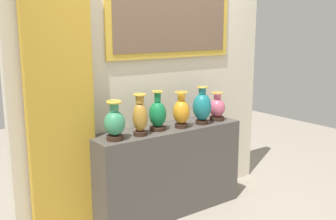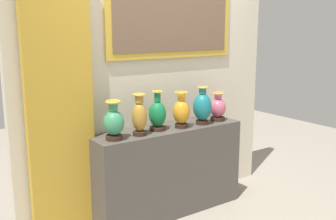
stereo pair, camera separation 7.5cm
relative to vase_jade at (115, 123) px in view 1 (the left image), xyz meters
name	(u,v)px [view 1 (the left image)]	position (x,y,z in m)	size (l,w,h in m)	color
ground_plane	(168,211)	(0.61, 0.06, -1.01)	(8.82, 8.82, 0.00)	gray
display_shelf	(168,170)	(0.61, 0.06, -0.58)	(1.55, 0.39, 0.86)	#4C4742
back_wall	(154,64)	(0.62, 0.32, 0.44)	(2.82, 0.14, 2.86)	beige
curtain_gold	(60,101)	(-0.39, 0.20, 0.20)	(0.57, 0.08, 2.42)	gold
vase_jade	(115,123)	(0.00, 0.00, 0.00)	(0.18, 0.18, 0.34)	#382319
vase_ochre	(140,117)	(0.25, 0.00, 0.02)	(0.14, 0.14, 0.38)	#382319
vase_emerald	(158,114)	(0.48, 0.06, 0.00)	(0.16, 0.16, 0.37)	#382319
vase_amber	(181,112)	(0.72, 0.00, 0.01)	(0.16, 0.16, 0.35)	#382319
vase_teal	(202,107)	(0.98, 0.00, 0.02)	(0.19, 0.19, 0.38)	#382319
vase_rose	(217,108)	(1.21, 0.03, -0.02)	(0.17, 0.17, 0.30)	#382319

